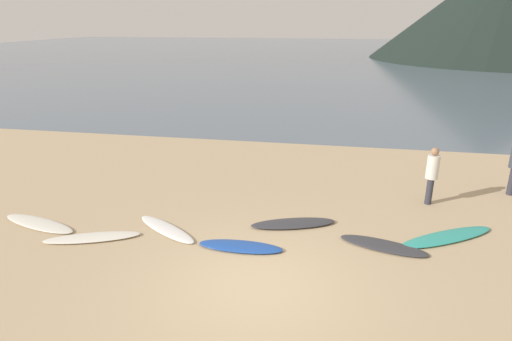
% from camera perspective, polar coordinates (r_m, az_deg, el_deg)
% --- Properties ---
extents(ground_plane, '(120.00, 120.00, 0.20)m').
position_cam_1_polar(ground_plane, '(17.59, 6.09, 3.18)').
color(ground_plane, tan).
rests_on(ground_plane, ground).
extents(ocean_water, '(140.00, 100.00, 0.01)m').
position_cam_1_polar(ocean_water, '(67.05, 10.01, 15.10)').
color(ocean_water, slate).
rests_on(ocean_water, ground).
extents(headland_hill, '(32.26, 32.26, 13.08)m').
position_cam_1_polar(headland_hill, '(63.36, 30.79, 18.51)').
color(headland_hill, black).
rests_on(headland_hill, ground).
extents(surfboard_0, '(2.30, 1.10, 0.08)m').
position_cam_1_polar(surfboard_0, '(11.96, -26.87, -6.30)').
color(surfboard_0, silver).
rests_on(surfboard_0, ground).
extents(surfboard_1, '(2.20, 1.23, 0.09)m').
position_cam_1_polar(surfboard_1, '(10.72, -20.92, -8.31)').
color(surfboard_1, silver).
rests_on(surfboard_1, ground).
extents(surfboard_2, '(1.96, 1.50, 0.08)m').
position_cam_1_polar(surfboard_2, '(10.64, -11.81, -7.60)').
color(surfboard_2, white).
rests_on(surfboard_2, ground).
extents(surfboard_3, '(1.90, 0.57, 0.09)m').
position_cam_1_polar(surfboard_3, '(9.67, -2.07, -10.04)').
color(surfboard_3, '#1E479E').
rests_on(surfboard_3, ground).
extents(surfboard_4, '(2.18, 1.22, 0.10)m').
position_cam_1_polar(surfboard_4, '(10.70, 4.97, -7.00)').
color(surfboard_4, '#333338').
rests_on(surfboard_4, ground).
extents(surfboard_5, '(2.03, 1.10, 0.07)m').
position_cam_1_polar(surfboard_5, '(10.12, 16.55, -9.53)').
color(surfboard_5, '#333338').
rests_on(surfboard_5, ground).
extents(surfboard_6, '(2.50, 1.85, 0.09)m').
position_cam_1_polar(surfboard_6, '(10.99, 24.01, -8.06)').
color(surfboard_6, teal).
rests_on(surfboard_6, ground).
extents(person_1, '(0.32, 0.32, 1.61)m').
position_cam_1_polar(person_1, '(12.45, 22.36, -0.10)').
color(person_1, '#2D2D38').
rests_on(person_1, ground).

